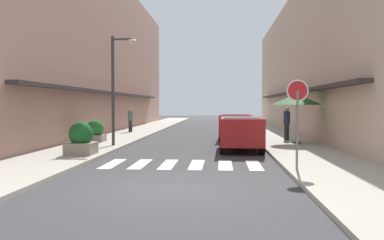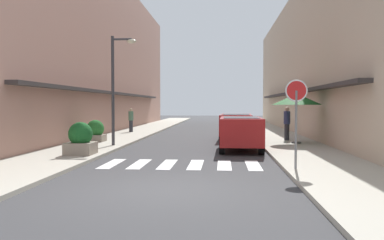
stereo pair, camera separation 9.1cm
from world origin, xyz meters
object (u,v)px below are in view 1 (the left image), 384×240
(round_street_sign, at_px, (297,101))
(pedestrian_walking_far, at_px, (287,122))
(street_lamp, at_px, (117,78))
(parked_car_mid, at_px, (236,124))
(pedestrian_walking_near, at_px, (130,119))
(parked_car_near, at_px, (241,130))
(planter_midblock, at_px, (95,131))
(cafe_umbrella, at_px, (297,99))
(planter_corner, at_px, (81,140))

(round_street_sign, xyz_separation_m, pedestrian_walking_far, (1.27, 9.38, -1.07))
(round_street_sign, bearing_deg, street_lamp, 138.87)
(parked_car_mid, height_order, pedestrian_walking_near, pedestrian_walking_near)
(parked_car_near, height_order, street_lamp, street_lamp)
(planter_midblock, bearing_deg, round_street_sign, -42.26)
(cafe_umbrella, bearing_deg, pedestrian_walking_near, 144.03)
(street_lamp, xyz_separation_m, planter_midblock, (-1.63, 1.73, -2.60))
(parked_car_near, bearing_deg, pedestrian_walking_far, 56.47)
(round_street_sign, height_order, cafe_umbrella, round_street_sign)
(round_street_sign, bearing_deg, pedestrian_walking_near, 119.51)
(parked_car_mid, bearing_deg, planter_corner, -126.84)
(planter_corner, bearing_deg, cafe_umbrella, 29.12)
(planter_corner, height_order, pedestrian_walking_near, pedestrian_walking_near)
(cafe_umbrella, bearing_deg, parked_car_near, -140.06)
(street_lamp, bearing_deg, planter_midblock, 133.33)
(parked_car_mid, bearing_deg, cafe_umbrella, -48.70)
(parked_car_near, distance_m, planter_midblock, 7.71)
(street_lamp, relative_size, planter_midblock, 4.55)
(parked_car_mid, relative_size, street_lamp, 0.87)
(planter_midblock, bearing_deg, street_lamp, -46.67)
(pedestrian_walking_far, bearing_deg, planter_corner, 168.33)
(pedestrian_walking_far, bearing_deg, parked_car_mid, 99.76)
(planter_corner, bearing_deg, parked_car_mid, 53.16)
(parked_car_near, xyz_separation_m, parked_car_mid, (-0.00, 5.59, 0.00))
(street_lamp, relative_size, planter_corner, 4.11)
(parked_car_near, distance_m, pedestrian_walking_far, 4.77)
(cafe_umbrella, distance_m, planter_midblock, 10.27)
(round_street_sign, distance_m, street_lamp, 9.40)
(pedestrian_walking_far, bearing_deg, street_lamp, 152.68)
(round_street_sign, distance_m, cafe_umbrella, 7.92)
(round_street_sign, bearing_deg, pedestrian_walking_far, 82.26)
(pedestrian_walking_near, distance_m, pedestrian_walking_far, 11.28)
(cafe_umbrella, relative_size, planter_midblock, 2.19)
(street_lamp, height_order, planter_corner, street_lamp)
(round_street_sign, distance_m, pedestrian_walking_near, 17.29)
(planter_corner, distance_m, pedestrian_walking_far, 11.02)
(parked_car_mid, bearing_deg, round_street_sign, -82.96)
(street_lamp, height_order, pedestrian_walking_near, street_lamp)
(planter_corner, bearing_deg, pedestrian_walking_far, 36.92)
(round_street_sign, height_order, street_lamp, street_lamp)
(street_lamp, height_order, planter_midblock, street_lamp)
(parked_car_near, height_order, planter_midblock, parked_car_near)
(parked_car_mid, distance_m, round_street_sign, 11.15)
(parked_car_near, height_order, cafe_umbrella, cafe_umbrella)
(parked_car_mid, relative_size, planter_midblock, 3.97)
(round_street_sign, relative_size, planter_midblock, 2.36)
(parked_car_mid, xyz_separation_m, planter_midblock, (-7.30, -3.13, -0.28))
(parked_car_near, xyz_separation_m, pedestrian_walking_far, (2.63, 3.97, 0.14))
(planter_midblock, bearing_deg, pedestrian_walking_near, 88.70)
(planter_midblock, xyz_separation_m, pedestrian_walking_near, (0.16, 7.15, 0.35))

